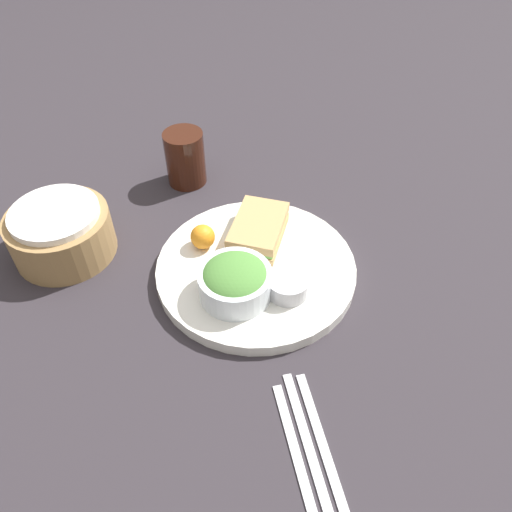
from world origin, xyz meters
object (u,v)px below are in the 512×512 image
plate (256,269)px  sandwich (256,230)px  spoon (293,444)px  bread_basket (61,232)px  salad_bowl (235,281)px  knife (307,441)px  drink_glass (185,158)px  fork (321,438)px  dressing_cup (288,285)px

plate → sandwich: bearing=3.4°
spoon → bread_basket: bearing=-145.2°
salad_bowl → knife: size_ratio=0.58×
drink_glass → knife: drink_glass is taller
bread_basket → fork: (-0.31, -0.43, -0.04)m
dressing_cup → drink_glass: size_ratio=0.62×
salad_bowl → spoon: bearing=-157.5°
spoon → knife: bearing=90.0°
sandwich → spoon: size_ratio=0.81×
sandwich → salad_bowl: bearing=169.2°
dressing_cup → spoon: (-0.24, -0.01, -0.03)m
sandwich → salad_bowl: size_ratio=1.20×
plate → sandwich: size_ratio=2.40×
drink_glass → bread_basket: bearing=140.7°
plate → sandwich: 0.07m
salad_bowl → spoon: 0.25m
drink_glass → bread_basket: drink_glass is taller
bread_basket → spoon: 0.51m
knife → sandwich: bearing=177.8°
sandwich → drink_glass: 0.24m
plate → dressing_cup: dressing_cup is taller
spoon → drink_glass: bearing=-173.9°
fork → dressing_cup: bearing=175.6°
salad_bowl → dressing_cup: 0.08m
plate → fork: size_ratio=1.76×
dressing_cup → knife: size_ratio=0.34×
drink_glass → spoon: size_ratio=0.65×
fork → drink_glass: bearing=-170.4°
bread_basket → knife: (-0.32, -0.42, -0.04)m
bread_basket → sandwich: bearing=-84.7°
dressing_cup → sandwich: bearing=25.8°
sandwich → dressing_cup: bearing=-154.2°
plate → bread_basket: bearing=84.5°
knife → plate: bearing=180.0°
plate → drink_glass: size_ratio=3.03×
dressing_cup → knife: 0.24m
salad_bowl → spoon: size_ratio=0.68×
dressing_cup → fork: dressing_cup is taller
salad_bowl → drink_glass: size_ratio=1.05×
knife → fork: bearing=90.0°
sandwich → drink_glass: drink_glass is taller
plate → fork: plate is taller
salad_bowl → dressing_cup: bearing=-83.4°
sandwich → knife: size_ratio=0.70×
dressing_cup → bread_basket: bearing=77.3°
sandwich → dressing_cup: 0.13m
fork → knife: 0.02m
salad_bowl → spoon: salad_bowl is taller
fork → knife: (-0.01, 0.02, 0.00)m
drink_glass → bread_basket: 0.28m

